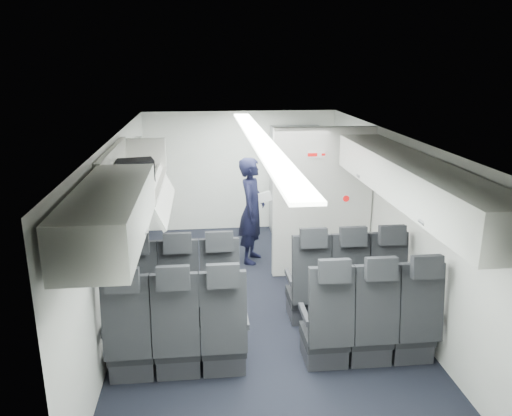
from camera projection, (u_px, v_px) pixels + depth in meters
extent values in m
cube|color=black|center=(259.00, 302.00, 6.46)|extent=(3.40, 6.00, 0.01)
cube|color=silver|center=(260.00, 136.00, 5.84)|extent=(3.40, 6.00, 0.01)
cube|color=silver|center=(241.00, 171.00, 9.01)|extent=(3.40, 0.01, 2.15)
cube|color=silver|center=(311.00, 365.00, 3.29)|extent=(3.40, 0.01, 2.15)
cube|color=silver|center=(119.00, 228.00, 5.98)|extent=(0.01, 6.00, 2.15)
cube|color=silver|center=(392.00, 219.00, 6.32)|extent=(0.01, 6.00, 2.15)
cube|color=white|center=(260.00, 139.00, 5.85)|extent=(0.25, 5.52, 0.03)
cube|color=black|center=(143.00, 305.00, 5.81)|extent=(0.44, 0.46, 0.12)
cube|color=#2D2D33|center=(144.00, 317.00, 5.85)|extent=(0.42, 0.42, 0.22)
cube|color=black|center=(138.00, 277.00, 5.47)|extent=(0.44, 0.20, 0.80)
cube|color=black|center=(135.00, 245.00, 5.31)|extent=(0.30, 0.12, 0.23)
cube|color=#2D2D33|center=(121.00, 285.00, 5.67)|extent=(0.05, 0.40, 0.06)
cube|color=#2D2D33|center=(160.00, 283.00, 5.72)|extent=(0.05, 0.40, 0.06)
cube|color=black|center=(182.00, 303.00, 5.85)|extent=(0.44, 0.46, 0.12)
cube|color=#2D2D33|center=(182.00, 315.00, 5.90)|extent=(0.42, 0.42, 0.22)
cube|color=black|center=(179.00, 275.00, 5.51)|extent=(0.44, 0.20, 0.80)
cube|color=black|center=(177.00, 243.00, 5.35)|extent=(0.30, 0.12, 0.23)
cube|color=#2D2D33|center=(161.00, 283.00, 5.72)|extent=(0.05, 0.40, 0.06)
cube|color=#2D2D33|center=(200.00, 281.00, 5.77)|extent=(0.05, 0.40, 0.06)
cube|color=black|center=(220.00, 301.00, 5.90)|extent=(0.44, 0.46, 0.12)
cube|color=#2D2D33|center=(220.00, 313.00, 5.94)|extent=(0.42, 0.42, 0.22)
cube|color=black|center=(220.00, 274.00, 5.56)|extent=(0.44, 0.20, 0.80)
cube|color=black|center=(219.00, 241.00, 5.40)|extent=(0.30, 0.12, 0.23)
cube|color=#2D2D33|center=(201.00, 281.00, 5.77)|extent=(0.05, 0.40, 0.06)
cube|color=#2D2D33|center=(239.00, 279.00, 5.81)|extent=(0.05, 0.40, 0.06)
cube|color=black|center=(306.00, 297.00, 6.00)|extent=(0.44, 0.46, 0.12)
cube|color=#2D2D33|center=(306.00, 309.00, 6.05)|extent=(0.42, 0.42, 0.22)
cube|color=black|center=(311.00, 269.00, 5.67)|extent=(0.44, 0.20, 0.80)
cube|color=black|center=(314.00, 238.00, 5.50)|extent=(0.30, 0.12, 0.23)
cube|color=#2D2D33|center=(289.00, 277.00, 5.87)|extent=(0.05, 0.40, 0.06)
cube|color=#2D2D33|center=(326.00, 275.00, 5.92)|extent=(0.05, 0.40, 0.06)
cube|color=black|center=(343.00, 295.00, 6.05)|extent=(0.44, 0.46, 0.12)
cube|color=#2D2D33|center=(342.00, 307.00, 6.10)|extent=(0.42, 0.42, 0.22)
cube|color=black|center=(350.00, 268.00, 5.71)|extent=(0.44, 0.20, 0.80)
cube|color=black|center=(353.00, 236.00, 5.55)|extent=(0.30, 0.12, 0.23)
cube|color=#2D2D33|center=(327.00, 275.00, 5.92)|extent=(0.05, 0.40, 0.06)
cube|color=#2D2D33|center=(363.00, 274.00, 5.96)|extent=(0.05, 0.40, 0.06)
cube|color=black|center=(379.00, 293.00, 6.10)|extent=(0.44, 0.46, 0.12)
cube|color=#2D2D33|center=(378.00, 305.00, 6.14)|extent=(0.42, 0.42, 0.22)
cube|color=black|center=(388.00, 266.00, 5.76)|extent=(0.44, 0.20, 0.80)
cube|color=black|center=(392.00, 235.00, 5.60)|extent=(0.30, 0.12, 0.23)
cube|color=#2D2D33|center=(363.00, 274.00, 5.97)|extent=(0.05, 0.40, 0.06)
cube|color=#2D2D33|center=(399.00, 272.00, 6.01)|extent=(0.05, 0.40, 0.06)
cube|color=black|center=(133.00, 347.00, 4.95)|extent=(0.44, 0.46, 0.12)
cube|color=#2D2D33|center=(134.00, 361.00, 4.99)|extent=(0.42, 0.42, 0.22)
cube|color=black|center=(126.00, 318.00, 4.61)|extent=(0.44, 0.20, 0.80)
cube|color=black|center=(122.00, 280.00, 4.45)|extent=(0.30, 0.12, 0.23)
cube|color=#2D2D33|center=(107.00, 325.00, 4.82)|extent=(0.05, 0.40, 0.06)
cube|color=#2D2D33|center=(153.00, 322.00, 4.86)|extent=(0.05, 0.40, 0.06)
cube|color=black|center=(179.00, 345.00, 4.99)|extent=(0.44, 0.46, 0.12)
cube|color=#2D2D33|center=(179.00, 358.00, 5.04)|extent=(0.42, 0.42, 0.22)
cube|color=black|center=(175.00, 315.00, 4.66)|extent=(0.44, 0.20, 0.80)
cube|color=black|center=(173.00, 278.00, 4.49)|extent=(0.30, 0.12, 0.23)
cube|color=#2D2D33|center=(154.00, 322.00, 4.86)|extent=(0.05, 0.40, 0.06)
cube|color=#2D2D33|center=(200.00, 320.00, 4.91)|extent=(0.05, 0.40, 0.06)
cube|color=black|center=(223.00, 342.00, 5.04)|extent=(0.44, 0.46, 0.12)
cube|color=#2D2D33|center=(224.00, 356.00, 5.09)|extent=(0.42, 0.42, 0.22)
cube|color=black|center=(224.00, 313.00, 4.70)|extent=(0.44, 0.20, 0.80)
cube|color=black|center=(223.00, 276.00, 4.54)|extent=(0.30, 0.12, 0.23)
cube|color=#2D2D33|center=(201.00, 320.00, 4.91)|extent=(0.05, 0.40, 0.06)
cube|color=#2D2D33|center=(245.00, 317.00, 4.95)|extent=(0.05, 0.40, 0.06)
cube|color=black|center=(324.00, 336.00, 5.15)|extent=(0.44, 0.46, 0.12)
cube|color=#2D2D33|center=(324.00, 350.00, 5.19)|extent=(0.42, 0.42, 0.22)
cube|color=black|center=(331.00, 307.00, 4.81)|extent=(0.44, 0.20, 0.80)
cube|color=black|center=(335.00, 271.00, 4.65)|extent=(0.30, 0.12, 0.23)
cube|color=#2D2D33|center=(305.00, 314.00, 5.02)|extent=(0.05, 0.40, 0.06)
cube|color=#2D2D33|center=(347.00, 312.00, 5.06)|extent=(0.05, 0.40, 0.06)
cube|color=black|center=(366.00, 334.00, 5.19)|extent=(0.44, 0.46, 0.12)
cube|color=#2D2D33|center=(365.00, 347.00, 5.24)|extent=(0.42, 0.42, 0.22)
cube|color=black|center=(377.00, 305.00, 4.85)|extent=(0.44, 0.20, 0.80)
cube|color=black|center=(381.00, 269.00, 4.69)|extent=(0.30, 0.12, 0.23)
cube|color=#2D2D33|center=(348.00, 312.00, 5.06)|extent=(0.05, 0.40, 0.06)
cube|color=#2D2D33|center=(390.00, 310.00, 5.11)|extent=(0.05, 0.40, 0.06)
cube|color=black|center=(408.00, 331.00, 5.24)|extent=(0.44, 0.46, 0.12)
cube|color=#2D2D33|center=(407.00, 345.00, 5.28)|extent=(0.42, 0.42, 0.22)
cube|color=black|center=(421.00, 302.00, 4.90)|extent=(0.44, 0.20, 0.80)
cube|color=black|center=(427.00, 267.00, 4.74)|extent=(0.30, 0.12, 0.23)
cube|color=#2D2D33|center=(391.00, 310.00, 5.11)|extent=(0.05, 0.40, 0.06)
cube|color=#2D2D33|center=(432.00, 308.00, 5.15)|extent=(0.05, 0.40, 0.06)
cube|color=silver|center=(110.00, 214.00, 3.88)|extent=(0.52, 1.80, 0.40)
cylinder|color=slate|center=(144.00, 232.00, 3.95)|extent=(0.04, 0.10, 0.04)
cube|color=#9E9E93|center=(138.00, 185.00, 5.60)|extent=(0.52, 1.70, 0.04)
cube|color=silver|center=(113.00, 168.00, 5.52)|extent=(0.06, 1.70, 0.44)
cube|color=silver|center=(127.00, 185.00, 4.75)|extent=(0.52, 0.04, 0.40)
cube|color=silver|center=(145.00, 154.00, 6.33)|extent=(0.52, 0.04, 0.40)
cube|color=silver|center=(162.00, 194.00, 5.66)|extent=(0.21, 1.61, 0.38)
cube|color=silver|center=(453.00, 203.00, 4.16)|extent=(0.52, 1.80, 0.40)
cylinder|color=slate|center=(423.00, 222.00, 4.18)|extent=(0.04, 0.10, 0.04)
cube|color=silver|center=(381.00, 162.00, 5.83)|extent=(0.52, 1.70, 0.40)
cylinder|color=slate|center=(359.00, 176.00, 5.85)|extent=(0.04, 0.10, 0.04)
cube|color=silver|center=(322.00, 203.00, 7.01)|extent=(1.40, 0.12, 2.13)
cube|color=white|center=(316.00, 155.00, 6.73)|extent=(0.24, 0.01, 0.10)
cube|color=red|center=(312.00, 155.00, 6.71)|extent=(0.13, 0.01, 0.04)
cube|color=red|center=(323.00, 155.00, 6.73)|extent=(0.05, 0.01, 0.03)
cylinder|color=white|center=(346.00, 198.00, 6.96)|extent=(0.11, 0.01, 0.11)
cylinder|color=red|center=(346.00, 199.00, 6.95)|extent=(0.09, 0.01, 0.09)
cube|color=#939399|center=(295.00, 180.00, 8.87)|extent=(0.85, 0.50, 1.90)
cube|color=#3F3F42|center=(297.00, 209.00, 8.76)|extent=(0.80, 0.01, 0.02)
cube|color=#3F3F42|center=(298.00, 181.00, 8.61)|extent=(0.80, 0.01, 0.02)
cube|color=#3F3F42|center=(299.00, 152.00, 8.47)|extent=(0.80, 0.01, 0.02)
cube|color=silver|center=(140.00, 202.00, 7.49)|extent=(0.10, 0.92, 1.86)
cylinder|color=black|center=(141.00, 170.00, 7.36)|extent=(0.03, 0.22, 0.22)
cube|color=gold|center=(145.00, 194.00, 7.77)|extent=(0.02, 0.10, 0.75)
cylinder|color=white|center=(129.00, 193.00, 6.68)|extent=(0.01, 0.11, 0.11)
cylinder|color=red|center=(130.00, 193.00, 6.68)|extent=(0.01, 0.09, 0.09)
imported|color=black|center=(252.00, 210.00, 7.57)|extent=(0.56, 0.69, 1.63)
cube|color=black|center=(135.00, 171.00, 5.56)|extent=(0.46, 0.37, 0.25)
cube|color=white|center=(265.00, 197.00, 7.47)|extent=(0.21, 0.06, 0.15)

